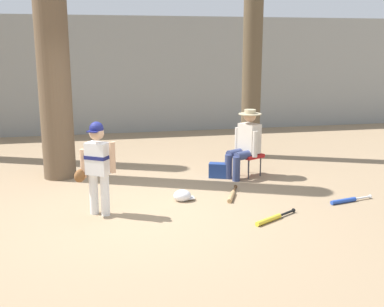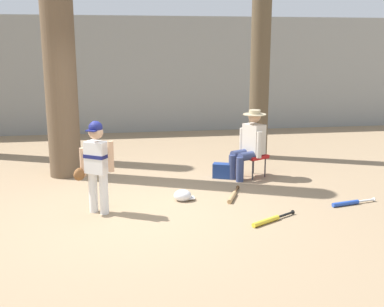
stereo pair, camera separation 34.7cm
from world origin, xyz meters
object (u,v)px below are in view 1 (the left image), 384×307
tree_near_player (50,20)px  folding_stool (249,156)px  bat_blue_youth (347,200)px  handbag_beside_stool (219,170)px  seated_spectator (245,142)px  batting_helmet_white (182,196)px  bat_wood_tan (232,195)px  bat_yellow_trainer (272,219)px  tree_behind_spectator (253,27)px  young_ballplayer (97,162)px

tree_near_player → folding_stool: 4.11m
tree_near_player → folding_stool: tree_near_player is taller
tree_near_player → bat_blue_youth: 5.57m
folding_stool → handbag_beside_stool: (-0.55, 0.01, -0.23)m
folding_stool → seated_spectator: seated_spectator is taller
handbag_beside_stool → batting_helmet_white: bearing=-127.8°
tree_near_player → seated_spectator: 3.89m
bat_wood_tan → handbag_beside_stool: bearing=85.1°
handbag_beside_stool → batting_helmet_white: size_ratio=1.08×
bat_blue_youth → bat_yellow_trainer: same height
tree_behind_spectator → handbag_beside_stool: tree_behind_spectator is taller
tree_near_player → tree_behind_spectator: 3.93m
tree_near_player → handbag_beside_stool: 3.83m
folding_stool → bat_yellow_trainer: bearing=-100.8°
tree_near_player → bat_yellow_trainer: 4.86m
bat_yellow_trainer → tree_near_player: bearing=135.3°
bat_wood_tan → bat_blue_youth: same height
seated_spectator → batting_helmet_white: (-1.34, -1.07, -0.56)m
bat_wood_tan → bat_blue_youth: bearing=-20.1°
young_ballplayer → seated_spectator: size_ratio=1.09×
handbag_beside_stool → bat_blue_youth: (1.51, -1.73, -0.10)m
bat_wood_tan → batting_helmet_white: (-0.78, 0.01, 0.04)m
folding_stool → bat_wood_tan: 1.35m
handbag_beside_stool → bat_blue_youth: size_ratio=0.46×
young_ballplayer → folding_stool: young_ballplayer is taller
folding_stool → bat_blue_youth: (0.96, -1.72, -0.33)m
young_ballplayer → batting_helmet_white: bearing=15.6°
tree_behind_spectator → handbag_beside_stool: size_ratio=17.40×
young_ballplayer → seated_spectator: bearing=28.8°
handbag_beside_stool → bat_blue_youth: bearing=-48.9°
seated_spectator → bat_wood_tan: seated_spectator is taller
bat_yellow_trainer → bat_wood_tan: bearing=101.9°
tree_near_player → tree_behind_spectator: tree_near_player is taller
handbag_beside_stool → bat_wood_tan: bearing=-94.9°
seated_spectator → bat_yellow_trainer: (-0.33, -2.17, -0.61)m
young_ballplayer → bat_blue_youth: bearing=-4.0°
tree_near_player → bat_yellow_trainer: tree_near_player is taller
seated_spectator → bat_yellow_trainer: bearing=-98.7°
seated_spectator → tree_behind_spectator: bearing=68.0°
tree_near_player → tree_behind_spectator: size_ratio=1.04×
batting_helmet_white → bat_wood_tan: bearing=-1.1°
tree_behind_spectator → folding_stool: tree_behind_spectator is taller
folding_stool → bat_wood_tan: size_ratio=0.73×
tree_behind_spectator → bat_wood_tan: tree_behind_spectator is taller
bat_wood_tan → tree_behind_spectator: bearing=65.8°
tree_behind_spectator → seated_spectator: bearing=-112.0°
seated_spectator → bat_yellow_trainer: 2.28m
bat_yellow_trainer → batting_helmet_white: bearing=132.6°
young_ballplayer → handbag_beside_stool: 2.66m
tree_behind_spectator → bat_blue_youth: bearing=-82.4°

